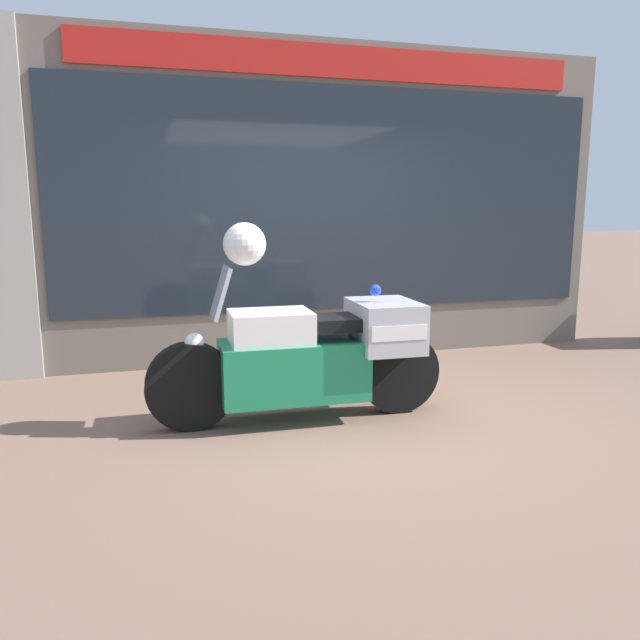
{
  "coord_description": "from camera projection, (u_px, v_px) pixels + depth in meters",
  "views": [
    {
      "loc": [
        -1.61,
        -4.53,
        1.63
      ],
      "look_at": [
        -0.2,
        0.45,
        0.68
      ],
      "focal_mm": 35.0,
      "sensor_mm": 36.0,
      "label": 1
    }
  ],
  "objects": [
    {
      "name": "shop_building",
      "position": [
        261.0,
        204.0,
        6.5
      ],
      "size": [
        6.86,
        0.55,
        3.28
      ],
      "color": "#6B6056",
      "rests_on": "ground"
    },
    {
      "name": "white_helmet",
      "position": [
        245.0,
        244.0,
        4.48
      ],
      "size": [
        0.31,
        0.31,
        0.31
      ],
      "primitive_type": "sphere",
      "color": "white",
      "rests_on": "paramedic_motorcycle"
    },
    {
      "name": "ground_plane",
      "position": [
        359.0,
        411.0,
        5.02
      ],
      "size": [
        60.0,
        60.0,
        0.0
      ],
      "primitive_type": "plane",
      "color": "#7A5B4C"
    },
    {
      "name": "window_display",
      "position": [
        329.0,
        313.0,
        6.95
      ],
      "size": [
        5.57,
        0.3,
        1.89
      ],
      "color": "slate",
      "rests_on": "ground"
    },
    {
      "name": "paramedic_motorcycle",
      "position": [
        314.0,
        353.0,
        4.76
      ],
      "size": [
        2.28,
        0.65,
        1.2
      ],
      "rotation": [
        0.0,
        0.0,
        3.12
      ],
      "color": "black",
      "rests_on": "ground"
    }
  ]
}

